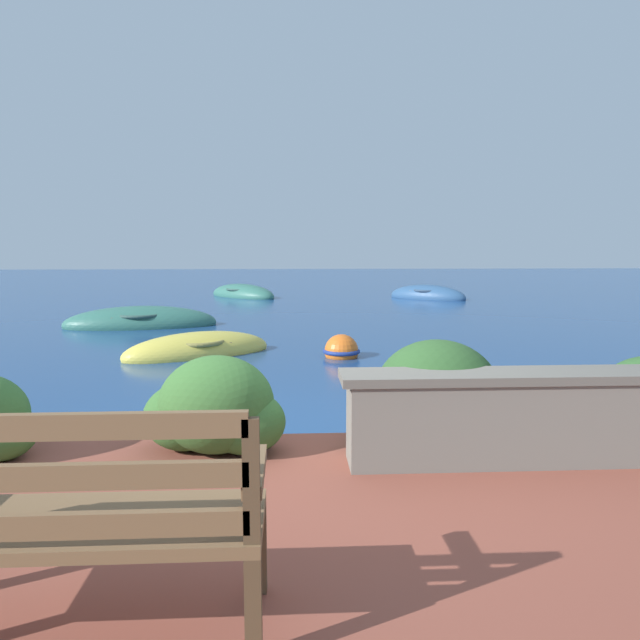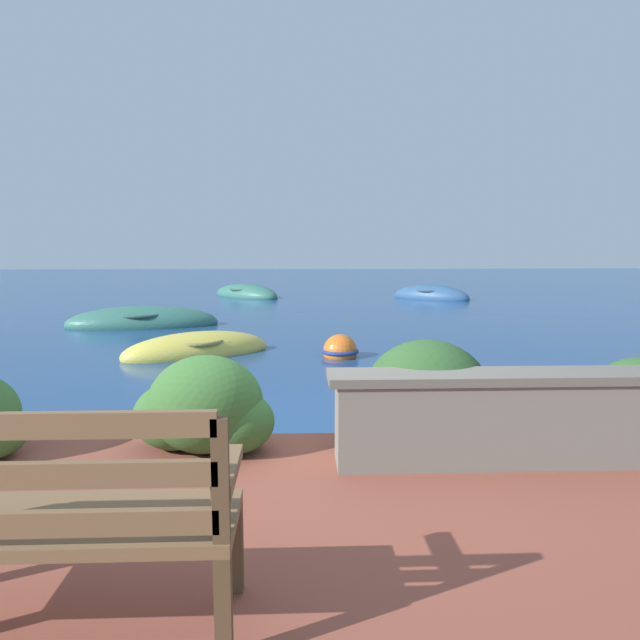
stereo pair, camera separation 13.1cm
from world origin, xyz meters
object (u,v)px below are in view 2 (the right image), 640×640
object	(u,v)px
mooring_buoy	(340,351)
rowboat_mid	(143,323)
park_bench	(41,516)
rowboat_far	(431,297)
rowboat_nearest	(197,351)
rowboat_outer	(246,295)

from	to	relation	value
mooring_buoy	rowboat_mid	bearing A→B (deg)	137.67
park_bench	rowboat_far	distance (m)	17.37
rowboat_nearest	mooring_buoy	xyz separation A→B (m)	(2.25, -0.32, 0.04)
park_bench	rowboat_nearest	xyz separation A→B (m)	(-0.63, 6.94, -0.65)
park_bench	rowboat_far	xyz separation A→B (m)	(5.37, 16.50, -0.64)
rowboat_nearest	rowboat_mid	distance (m)	3.74
rowboat_nearest	rowboat_mid	size ratio (longest dim) A/B	0.76
park_bench	mooring_buoy	size ratio (longest dim) A/B	2.49
rowboat_mid	rowboat_far	size ratio (longest dim) A/B	1.25
mooring_buoy	park_bench	bearing A→B (deg)	-103.77
park_bench	rowboat_far	world-z (taller)	park_bench
park_bench	mooring_buoy	world-z (taller)	park_bench
park_bench	mooring_buoy	bearing A→B (deg)	80.19
park_bench	rowboat_mid	size ratio (longest dim) A/B	0.44
rowboat_mid	rowboat_outer	distance (m)	7.44
park_bench	rowboat_nearest	size ratio (longest dim) A/B	0.57
park_bench	rowboat_outer	bearing A→B (deg)	96.51
rowboat_far	rowboat_outer	distance (m)	6.24
park_bench	rowboat_nearest	bearing A→B (deg)	99.15
rowboat_outer	mooring_buoy	world-z (taller)	rowboat_outer
rowboat_mid	rowboat_outer	bearing A→B (deg)	-111.14
rowboat_mid	rowboat_outer	size ratio (longest dim) A/B	1.13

